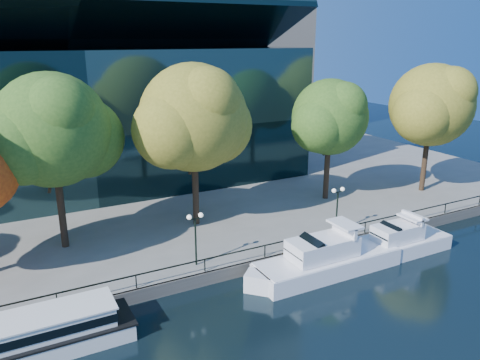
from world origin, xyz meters
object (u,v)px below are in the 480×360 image
cruiser_near (323,260)px  tree_5 (433,107)px  lamp_1 (195,227)px  cruiser_far (397,243)px  tree_2 (55,132)px  tree_4 (331,119)px  lamp_2 (338,200)px  tour_boat (2,343)px  tree_3 (196,120)px

cruiser_near → tree_5: tree_5 is taller
cruiser_near → lamp_1: size_ratio=3.21×
cruiser_far → tree_2: tree_2 is taller
tree_4 → lamp_2: (-4.93, -7.58, -5.38)m
tour_boat → tree_5: (42.03, 8.69, 8.97)m
cruiser_near → tree_4: 16.95m
tree_5 → lamp_2: size_ratio=3.39×
tree_4 → tree_5: tree_5 is taller
cruiser_near → tree_5: 23.96m
tree_2 → lamp_2: 23.19m
tree_3 → cruiser_far: bearing=-42.4°
tree_5 → lamp_2: 17.82m
tree_2 → tree_4: (25.83, -0.22, -0.94)m
tour_boat → cruiser_far: cruiser_far is taller
lamp_1 → tree_5: bearing=9.4°
tree_3 → tree_5: 25.81m
cruiser_near → tree_3: size_ratio=0.91×
tour_boat → cruiser_near: bearing=-0.2°
tree_3 → tree_5: (25.68, -2.59, -0.26)m
tree_5 → tree_2: bearing=175.4°
tour_boat → tree_2: (5.12, 11.69, 9.11)m
cruiser_near → lamp_1: (-8.57, 3.95, 2.81)m
lamp_1 → lamp_2: bearing=0.0°
cruiser_far → lamp_1: (-15.95, 4.12, 2.93)m
tour_boat → tree_3: (16.35, 11.29, 9.23)m
lamp_1 → tour_boat: bearing=-163.4°
tour_boat → cruiser_near: size_ratio=1.14×
tree_2 → tree_4: size_ratio=1.12×
tree_3 → lamp_2: size_ratio=3.53×
tree_5 → tree_3: bearing=174.2°
cruiser_far → tree_4: 14.49m
cruiser_near → tree_4: tree_4 is taller
cruiser_far → lamp_1: bearing=165.5°
tree_4 → tree_5: size_ratio=0.90×
tour_boat → tree_2: bearing=66.3°
tree_5 → cruiser_near: bearing=-156.8°
tree_2 → tree_5: tree_2 is taller
tree_5 → lamp_1: size_ratio=3.39×
cruiser_far → tree_5: size_ratio=0.75×
tour_boat → lamp_2: bearing=8.5°
lamp_2 → cruiser_far: bearing=-54.2°
tour_boat → tree_4: bearing=20.3°
tour_boat → cruiser_far: size_ratio=1.45×
tour_boat → lamp_1: 13.89m
tree_4 → tour_boat: bearing=-159.7°
cruiser_near → lamp_1: lamp_1 is taller
tree_2 → lamp_1: (7.92, -7.81, -6.32)m
cruiser_far → tree_4: (1.96, 11.71, 8.30)m
cruiser_near → tree_5: size_ratio=0.95×
tour_boat → lamp_2: 26.46m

